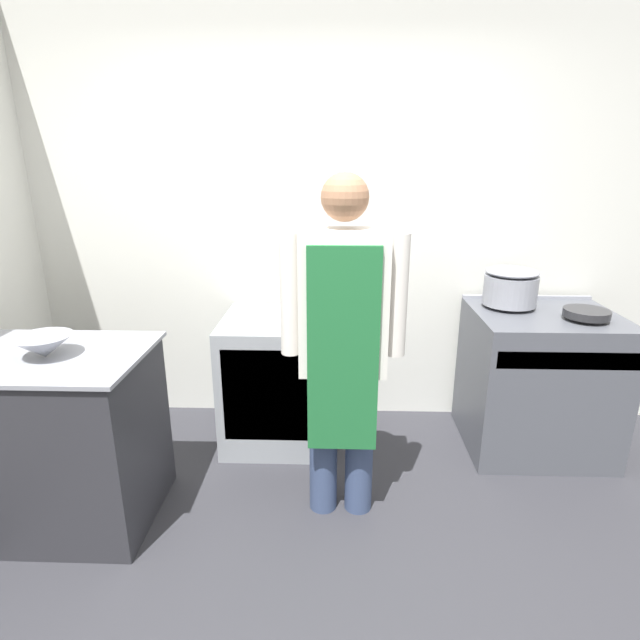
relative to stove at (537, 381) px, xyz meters
The scene contains 9 objects.
ground_plane 1.93m from the stove, 137.66° to the right, with size 14.00×14.00×0.00m, color #2D2D33.
wall_back 1.71m from the stove, 162.73° to the left, with size 8.00×0.05×2.70m.
prep_counter 2.77m from the stove, 164.06° to the right, with size 1.05×0.68×0.88m.
stove is the anchor object (origin of this frame).
fridge_unit 1.60m from the stove, behind, with size 0.68×0.67×0.81m.
person_cook 1.47m from the stove, 151.38° to the right, with size 0.58×0.24×1.69m.
mixing_bowl 2.73m from the stove, 162.81° to the right, with size 0.26×0.26×0.10m.
stock_pot 0.61m from the stove, 146.12° to the left, with size 0.32×0.32×0.23m.
saute_pan 0.52m from the stove, 36.55° to the right, with size 0.25×0.25×0.04m.
Camera 1 is at (0.14, -1.59, 1.73)m, focal length 28.00 mm.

